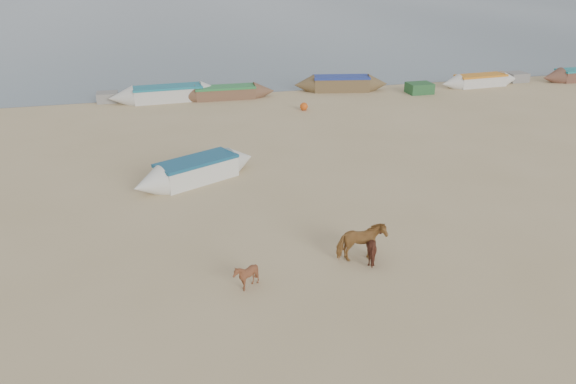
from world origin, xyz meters
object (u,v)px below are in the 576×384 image
object	(u,v)px
calf_right	(376,247)
calf_front	(246,276)
near_canoe	(197,170)
cow_adult	(361,242)

from	to	relation	value
calf_right	calf_front	bearing A→B (deg)	90.95
calf_front	calf_right	distance (m)	3.86
calf_right	near_canoe	bearing A→B (deg)	23.57
cow_adult	calf_right	size ratio (longest dim) A/B	1.54
cow_adult	calf_right	distance (m)	0.45
calf_front	calf_right	bearing A→B (deg)	104.54
calf_right	near_canoe	world-z (taller)	calf_right
calf_front	calf_right	size ratio (longest dim) A/B	0.87
cow_adult	near_canoe	distance (m)	8.23
cow_adult	calf_front	world-z (taller)	cow_adult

